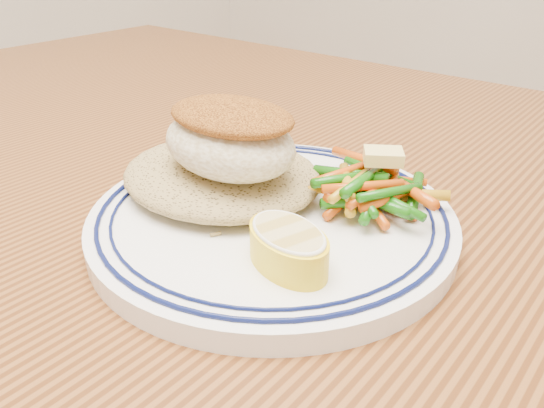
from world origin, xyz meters
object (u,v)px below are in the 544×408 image
Objects in this scene: plate at (272,217)px; fish_fillet at (230,136)px; vegetable_pile at (372,188)px; lemon_wedge at (288,245)px; dining_table at (304,310)px; rice_pilaf at (221,171)px.

fish_fillet is at bearing -167.50° from plate.
lemon_wedge is at bearing -89.82° from vegetable_pile.
vegetable_pile is at bearing 10.26° from dining_table.
vegetable_pile is at bearing 45.35° from plate.
rice_pilaf is (-0.05, 0.00, 0.02)m from plate.
plate is 1.64× the size of rice_pilaf.
dining_table is 9.79× the size of rice_pilaf.
rice_pilaf is 0.04m from fish_fillet.
lemon_wedge is (0.05, -0.04, 0.02)m from plate.
fish_fillet reaches higher than lemon_wedge.
vegetable_pile reaches higher than dining_table.
dining_table is at bearing -169.74° from vegetable_pile.
rice_pilaf is at bearing 153.73° from fish_fillet.
fish_fillet reaches higher than rice_pilaf.
vegetable_pile is at bearing 90.18° from lemon_wedge.
lemon_wedge is (0.08, -0.04, -0.04)m from fish_fillet.
vegetable_pile is (0.05, 0.01, 0.13)m from dining_table.
plate is 0.06m from fish_fillet.
fish_fillet is at bearing -144.89° from vegetable_pile.
rice_pilaf is 0.11m from lemon_wedge.
dining_table is 0.11m from plate.
rice_pilaf is 2.24× the size of lemon_wedge.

